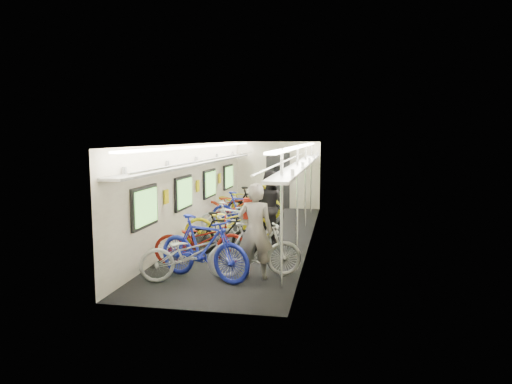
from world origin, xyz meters
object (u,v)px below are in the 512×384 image
at_px(passenger_mid, 270,207).
at_px(passenger_near, 255,231).
at_px(bicycle_1, 204,248).
at_px(bicycle_0, 191,254).
at_px(backpack, 251,208).

bearing_deg(passenger_mid, passenger_near, 127.58).
bearing_deg(passenger_near, bicycle_1, 12.96).
relative_size(bicycle_0, passenger_mid, 1.03).
bearing_deg(bicycle_0, passenger_mid, -40.94).
relative_size(bicycle_0, backpack, 4.84).
bearing_deg(backpack, bicycle_1, -162.84).
xyz_separation_m(bicycle_0, backpack, (1.03, 0.38, 0.80)).
height_order(passenger_near, passenger_mid, passenger_mid).
bearing_deg(passenger_near, backpack, -39.19).
bearing_deg(bicycle_1, backpack, -48.66).
height_order(bicycle_0, passenger_mid, passenger_mid).
relative_size(bicycle_1, passenger_mid, 1.10).
bearing_deg(bicycle_1, passenger_mid, 5.95).
distance_m(passenger_near, passenger_mid, 2.80).
relative_size(bicycle_0, bicycle_1, 0.94).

